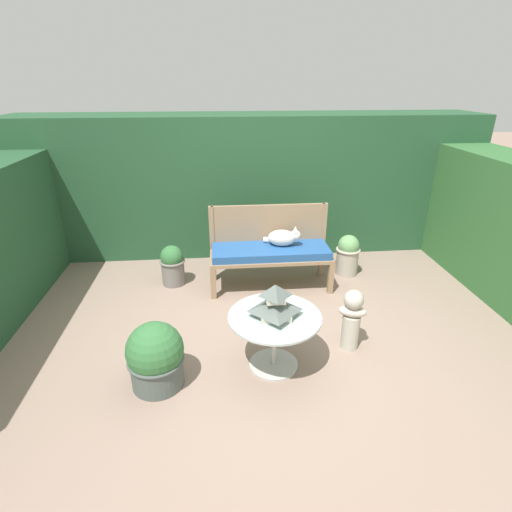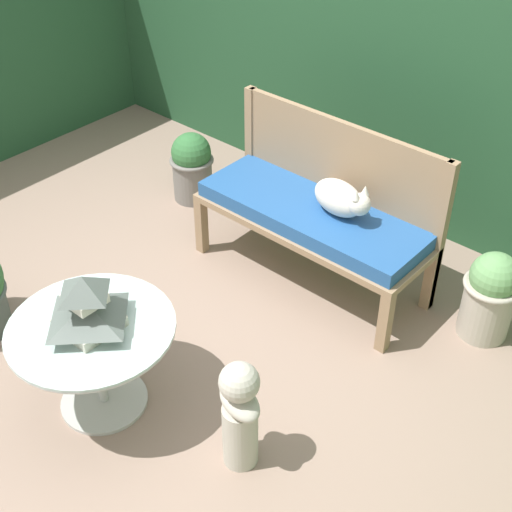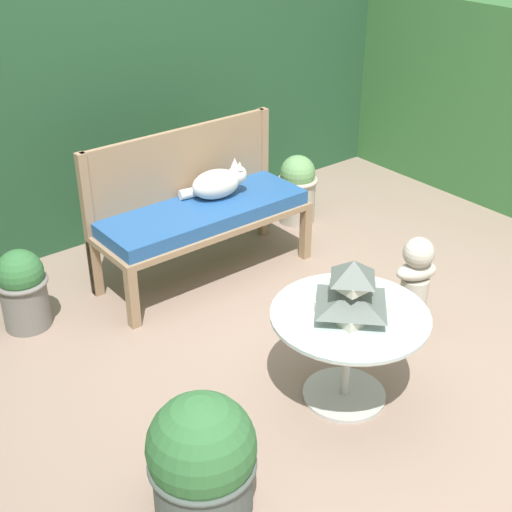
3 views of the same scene
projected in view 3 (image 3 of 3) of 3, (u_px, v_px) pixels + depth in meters
The scene contains 11 objects.
ground at pixel (286, 352), 4.02m from camera, with size 30.00×30.00×0.00m, color gray.
foliage_hedge_back at pixel (78, 95), 5.18m from camera, with size 6.40×0.93×1.88m, color #234C2D.
garden_bench at pixel (204, 217), 4.57m from camera, with size 1.42×0.52×0.51m.
bench_backrest at pixel (181, 170), 4.61m from camera, with size 1.42×0.06×0.95m.
cat at pixel (218, 183), 4.60m from camera, with size 0.43×0.27×0.23m.
patio_table at pixel (349, 332), 3.50m from camera, with size 0.78×0.78×0.51m.
pagoda_birdhouse at pixel (352, 292), 3.38m from camera, with size 0.34×0.34×0.29m.
garden_bust at pixel (415, 282), 4.07m from camera, with size 0.28×0.21×0.60m.
potted_plant_hedge_corner at pixel (23, 288), 4.14m from camera, with size 0.31×0.31×0.50m.
potted_plant_table_far at pixel (202, 459), 2.94m from camera, with size 0.46×0.46×0.57m.
potted_plant_table_near at pixel (297, 188), 5.37m from camera, with size 0.31×0.31×0.53m.
Camera 3 is at (-2.16, -2.44, 2.43)m, focal length 50.00 mm.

